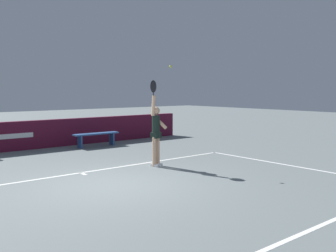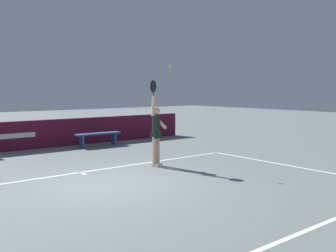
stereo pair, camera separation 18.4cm
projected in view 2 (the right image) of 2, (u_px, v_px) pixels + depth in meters
name	position (u px, v px, depth m)	size (l,w,h in m)	color
ground_plane	(111.00, 184.00, 8.76)	(60.00, 60.00, 0.00)	slate
court_lines	(146.00, 197.00, 7.67)	(10.11, 6.04, 0.00)	white
back_wall	(20.00, 136.00, 13.59)	(14.10, 0.24, 1.03)	#4F1128
tennis_player	(156.00, 131.00, 10.72)	(0.48, 0.47, 2.40)	tan
tennis_ball	(170.00, 67.00, 10.50)	(0.07, 0.07, 0.07)	yellow
courtside_bench_near	(98.00, 136.00, 14.48)	(1.76, 0.41, 0.51)	#2A4C86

